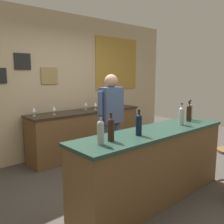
# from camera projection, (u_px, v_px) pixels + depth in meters

# --- Properties ---
(ground_plane) EXTENTS (10.00, 10.00, 0.00)m
(ground_plane) POSITION_uv_depth(u_px,v_px,m) (131.00, 187.00, 3.52)
(ground_plane) COLOR #423D38
(back_wall) EXTENTS (6.00, 0.09, 2.80)m
(back_wall) POSITION_uv_depth(u_px,v_px,m) (59.00, 84.00, 4.82)
(back_wall) COLOR tan
(back_wall) RESTS_ON ground_plane
(bar_counter) EXTENTS (2.38, 0.60, 0.92)m
(bar_counter) POSITION_uv_depth(u_px,v_px,m) (153.00, 165.00, 3.15)
(bar_counter) COLOR brown
(bar_counter) RESTS_ON ground_plane
(side_counter) EXTENTS (2.42, 0.56, 0.90)m
(side_counter) POSITION_uv_depth(u_px,v_px,m) (87.00, 132.00, 4.93)
(side_counter) COLOR brown
(side_counter) RESTS_ON ground_plane
(bartender) EXTENTS (0.52, 0.21, 1.62)m
(bartender) POSITION_uv_depth(u_px,v_px,m) (111.00, 118.00, 3.86)
(bartender) COLOR #384766
(bartender) RESTS_ON ground_plane
(wine_bottle_a) EXTENTS (0.07, 0.07, 0.31)m
(wine_bottle_a) POSITION_uv_depth(u_px,v_px,m) (101.00, 131.00, 2.45)
(wine_bottle_a) COLOR #999E99
(wine_bottle_a) RESTS_ON bar_counter
(wine_bottle_b) EXTENTS (0.07, 0.07, 0.31)m
(wine_bottle_b) POSITION_uv_depth(u_px,v_px,m) (111.00, 128.00, 2.58)
(wine_bottle_b) COLOR black
(wine_bottle_b) RESTS_ON bar_counter
(wine_bottle_c) EXTENTS (0.07, 0.07, 0.31)m
(wine_bottle_c) POSITION_uv_depth(u_px,v_px,m) (139.00, 124.00, 2.81)
(wine_bottle_c) COLOR black
(wine_bottle_c) RESTS_ON bar_counter
(wine_bottle_d) EXTENTS (0.07, 0.07, 0.31)m
(wine_bottle_d) POSITION_uv_depth(u_px,v_px,m) (181.00, 115.00, 3.38)
(wine_bottle_d) COLOR #999E99
(wine_bottle_d) RESTS_ON bar_counter
(wine_bottle_e) EXTENTS (0.07, 0.07, 0.31)m
(wine_bottle_e) POSITION_uv_depth(u_px,v_px,m) (189.00, 112.00, 3.65)
(wine_bottle_e) COLOR black
(wine_bottle_e) RESTS_ON bar_counter
(wine_bottle_f) EXTENTS (0.07, 0.07, 0.31)m
(wine_bottle_f) POSITION_uv_depth(u_px,v_px,m) (190.00, 111.00, 3.77)
(wine_bottle_f) COLOR #999E99
(wine_bottle_f) RESTS_ON bar_counter
(wine_glass_a) EXTENTS (0.07, 0.07, 0.16)m
(wine_glass_a) POSITION_uv_depth(u_px,v_px,m) (34.00, 110.00, 4.20)
(wine_glass_a) COLOR silver
(wine_glass_a) RESTS_ON side_counter
(wine_glass_b) EXTENTS (0.07, 0.07, 0.16)m
(wine_glass_b) POSITION_uv_depth(u_px,v_px,m) (54.00, 108.00, 4.36)
(wine_glass_b) COLOR silver
(wine_glass_b) RESTS_ON side_counter
(wine_glass_c) EXTENTS (0.07, 0.07, 0.16)m
(wine_glass_c) POSITION_uv_depth(u_px,v_px,m) (86.00, 104.00, 4.95)
(wine_glass_c) COLOR silver
(wine_glass_c) RESTS_ON side_counter
(wine_glass_d) EXTENTS (0.07, 0.07, 0.16)m
(wine_glass_d) POSITION_uv_depth(u_px,v_px,m) (95.00, 104.00, 4.94)
(wine_glass_d) COLOR silver
(wine_glass_d) RESTS_ON side_counter
(wine_glass_e) EXTENTS (0.07, 0.07, 0.16)m
(wine_glass_e) POSITION_uv_depth(u_px,v_px,m) (119.00, 102.00, 5.40)
(wine_glass_e) COLOR silver
(wine_glass_e) RESTS_ON side_counter
(coffee_mug) EXTENTS (0.13, 0.08, 0.09)m
(coffee_mug) POSITION_uv_depth(u_px,v_px,m) (105.00, 106.00, 5.12)
(coffee_mug) COLOR #B2332D
(coffee_mug) RESTS_ON side_counter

